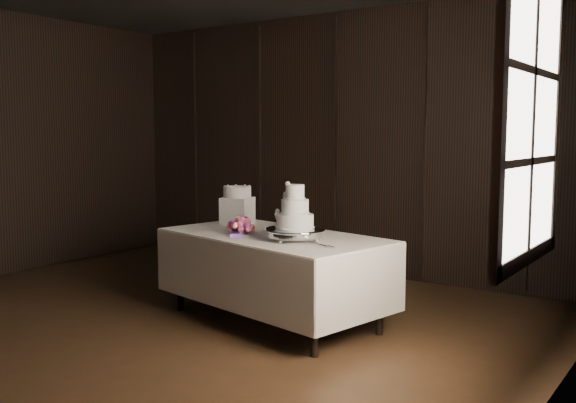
{
  "coord_description": "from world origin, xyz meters",
  "views": [
    {
      "loc": [
        3.83,
        -2.98,
        1.61
      ],
      "look_at": [
        0.81,
        1.37,
        1.05
      ],
      "focal_mm": 40.0,
      "sensor_mm": 36.0,
      "label": 1
    }
  ],
  "objects_px": {
    "wedding_cake": "(291,211)",
    "small_cake": "(237,192)",
    "bouquet": "(240,226)",
    "cake_stand": "(295,235)",
    "display_table": "(274,274)",
    "box_pedestal": "(237,211)"
  },
  "relations": [
    {
      "from": "wedding_cake",
      "to": "small_cake",
      "type": "distance_m",
      "value": 1.07
    },
    {
      "from": "wedding_cake",
      "to": "bouquet",
      "type": "distance_m",
      "value": 0.58
    },
    {
      "from": "cake_stand",
      "to": "small_cake",
      "type": "height_order",
      "value": "small_cake"
    },
    {
      "from": "display_table",
      "to": "wedding_cake",
      "type": "xyz_separation_m",
      "value": [
        0.29,
        -0.15,
        0.57
      ]
    },
    {
      "from": "bouquet",
      "to": "small_cake",
      "type": "distance_m",
      "value": 0.66
    },
    {
      "from": "bouquet",
      "to": "small_cake",
      "type": "xyz_separation_m",
      "value": [
        -0.41,
        0.46,
        0.24
      ]
    },
    {
      "from": "bouquet",
      "to": "cake_stand",
      "type": "bearing_deg",
      "value": -1.39
    },
    {
      "from": "cake_stand",
      "to": "box_pedestal",
      "type": "xyz_separation_m",
      "value": [
        -0.98,
        0.47,
        0.08
      ]
    },
    {
      "from": "wedding_cake",
      "to": "box_pedestal",
      "type": "distance_m",
      "value": 1.08
    },
    {
      "from": "display_table",
      "to": "cake_stand",
      "type": "bearing_deg",
      "value": -12.1
    },
    {
      "from": "display_table",
      "to": "small_cake",
      "type": "distance_m",
      "value": 0.99
    },
    {
      "from": "cake_stand",
      "to": "small_cake",
      "type": "xyz_separation_m",
      "value": [
        -0.98,
        0.47,
        0.26
      ]
    },
    {
      "from": "wedding_cake",
      "to": "box_pedestal",
      "type": "xyz_separation_m",
      "value": [
        -0.96,
        0.49,
        -0.11
      ]
    },
    {
      "from": "wedding_cake",
      "to": "small_cake",
      "type": "bearing_deg",
      "value": 156.66
    },
    {
      "from": "cake_stand",
      "to": "box_pedestal",
      "type": "distance_m",
      "value": 1.09
    },
    {
      "from": "cake_stand",
      "to": "wedding_cake",
      "type": "bearing_deg",
      "value": -150.26
    },
    {
      "from": "cake_stand",
      "to": "small_cake",
      "type": "bearing_deg",
      "value": 154.3
    },
    {
      "from": "cake_stand",
      "to": "bouquet",
      "type": "relative_size",
      "value": 1.25
    },
    {
      "from": "display_table",
      "to": "small_cake",
      "type": "xyz_separation_m",
      "value": [
        -0.67,
        0.33,
        0.65
      ]
    },
    {
      "from": "cake_stand",
      "to": "small_cake",
      "type": "relative_size",
      "value": 1.85
    },
    {
      "from": "cake_stand",
      "to": "bouquet",
      "type": "xyz_separation_m",
      "value": [
        -0.58,
        0.01,
        0.02
      ]
    },
    {
      "from": "display_table",
      "to": "bouquet",
      "type": "xyz_separation_m",
      "value": [
        -0.26,
        -0.12,
        0.41
      ]
    }
  ]
}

